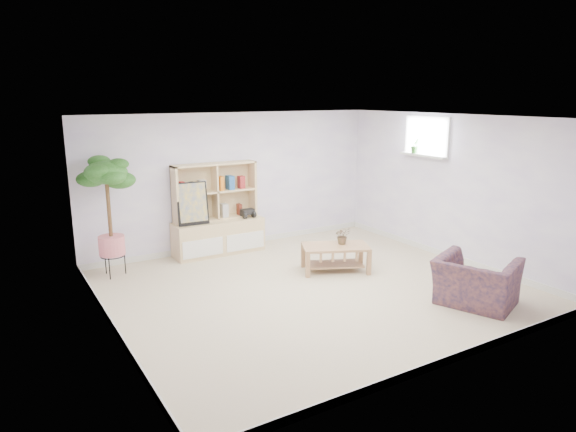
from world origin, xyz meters
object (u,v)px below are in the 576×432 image
armchair (476,279)px  floor_tree (110,217)px  coffee_table (335,258)px  storage_unit (218,209)px

armchair → floor_tree: bearing=24.7°
coffee_table → armchair: size_ratio=1.04×
storage_unit → floor_tree: size_ratio=0.86×
floor_tree → coffee_table: bearing=-27.4°
coffee_table → floor_tree: size_ratio=0.55×
storage_unit → armchair: size_ratio=1.61×
storage_unit → floor_tree: 1.86m
floor_tree → armchair: size_ratio=1.88×
storage_unit → floor_tree: floor_tree is taller
coffee_table → floor_tree: floor_tree is taller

